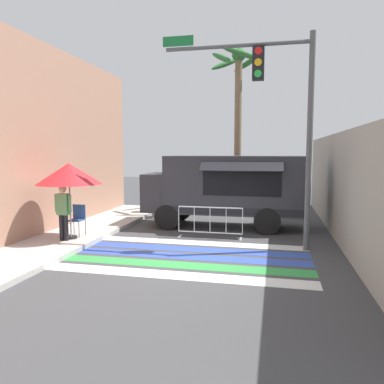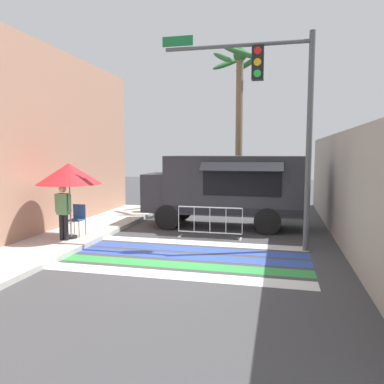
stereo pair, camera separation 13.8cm
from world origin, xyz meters
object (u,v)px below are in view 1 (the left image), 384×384
(vendor_person, at_px, (63,209))
(palm_tree, at_px, (238,98))
(patio_umbrella, at_px, (69,174))
(food_truck, at_px, (223,186))
(traffic_signal_pole, at_px, (280,102))
(folding_chair, at_px, (78,217))
(barricade_front, at_px, (210,223))

(vendor_person, bearing_deg, palm_tree, 72.21)
(vendor_person, distance_m, palm_tree, 9.32)
(patio_umbrella, distance_m, vendor_person, 1.07)
(food_truck, xyz_separation_m, patio_umbrella, (-4.17, -3.41, 0.60))
(vendor_person, bearing_deg, patio_umbrella, 91.59)
(traffic_signal_pole, height_order, folding_chair, traffic_signal_pole)
(vendor_person, bearing_deg, food_truck, 54.91)
(folding_chair, bearing_deg, palm_tree, 76.92)
(barricade_front, bearing_deg, vendor_person, -156.03)
(barricade_front, xyz_separation_m, palm_tree, (0.32, 5.33, 4.64))
(patio_umbrella, relative_size, palm_tree, 0.31)
(patio_umbrella, bearing_deg, food_truck, 39.29)
(traffic_signal_pole, xyz_separation_m, folding_chair, (-6.10, -0.18, -3.39))
(palm_tree, bearing_deg, folding_chair, -124.27)
(folding_chair, height_order, palm_tree, palm_tree)
(patio_umbrella, height_order, barricade_front, patio_umbrella)
(food_truck, relative_size, patio_umbrella, 2.54)
(patio_umbrella, xyz_separation_m, barricade_front, (4.00, 1.52, -1.59))
(traffic_signal_pole, distance_m, patio_umbrella, 6.43)
(folding_chair, bearing_deg, food_truck, 56.24)
(vendor_person, bearing_deg, traffic_signal_pole, 22.37)
(traffic_signal_pole, height_order, palm_tree, palm_tree)
(vendor_person, bearing_deg, folding_chair, 101.44)
(patio_umbrella, bearing_deg, barricade_front, 20.81)
(patio_umbrella, bearing_deg, traffic_signal_pole, 6.03)
(barricade_front, bearing_deg, food_truck, 85.01)
(vendor_person, height_order, barricade_front, vendor_person)
(vendor_person, relative_size, palm_tree, 0.23)
(food_truck, xyz_separation_m, vendor_person, (-4.23, -3.70, -0.43))
(palm_tree, bearing_deg, traffic_signal_pole, -74.27)
(traffic_signal_pole, height_order, patio_umbrella, traffic_signal_pole)
(food_truck, xyz_separation_m, traffic_signal_pole, (1.90, -2.77, 2.61))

